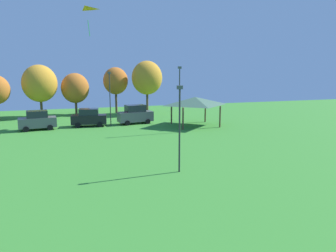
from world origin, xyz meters
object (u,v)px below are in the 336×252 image
Objects in this scene: park_pavilion at (195,101)px; light_post_1 at (180,124)px; light_post_2 at (179,96)px; treeline_tree_4 at (75,88)px; kite_flying_2 at (85,13)px; parked_car_third_from_left at (135,114)px; treeline_tree_3 at (40,84)px; treeline_tree_5 at (116,81)px; light_post_3 at (110,96)px; parked_car_leftmost at (37,120)px; treeline_tree_6 at (147,78)px; parked_car_second_from_left at (89,118)px.

park_pavilion is 17.94m from light_post_1.
light_post_2 reaches higher than treeline_tree_4.
kite_flying_2 reaches higher than light_post_1.
kite_flying_2 is at bearing -166.34° from park_pavilion.
kite_flying_2 reaches higher than treeline_tree_4.
kite_flying_2 is 14.36m from parked_car_third_from_left.
kite_flying_2 is 0.41× the size of light_post_1.
treeline_tree_3 is 1.19× the size of treeline_tree_4.
treeline_tree_3 is at bearing -176.67° from treeline_tree_5.
light_post_1 is 0.80× the size of light_post_2.
light_post_1 is 19.32m from light_post_3.
light_post_2 is at bearing -30.27° from parked_car_leftmost.
treeline_tree_4 reaches higher than park_pavilion.
treeline_tree_6 reaches higher than light_post_1.
parked_car_second_from_left is 0.76× the size of light_post_1.
kite_flying_2 is 19.53m from treeline_tree_6.
light_post_3 is 0.90× the size of treeline_tree_5.
treeline_tree_6 is (9.65, 8.78, 4.63)m from parked_car_second_from_left.
treeline_tree_5 reaches higher than light_post_3.
parked_car_second_from_left is at bearing 173.57° from parked_car_third_from_left.
light_post_1 is at bearing -68.10° from parked_car_leftmost.
treeline_tree_3 is (-0.40, 10.95, 3.85)m from parked_car_leftmost.
treeline_tree_5 is (5.30, 17.81, -7.05)m from kite_flying_2.
parked_car_second_from_left is at bearing 103.35° from light_post_1.
parked_car_leftmost is at bearing 118.79° from light_post_1.
treeline_tree_6 reaches higher than treeline_tree_5.
light_post_3 reaches higher than treeline_tree_4.
parked_car_third_from_left is 0.55× the size of treeline_tree_6.
treeline_tree_4 is at bearing 167.16° from treeline_tree_6.
light_post_3 is at bearing 135.26° from light_post_2.
light_post_1 is at bearing -116.53° from park_pavilion.
light_post_3 is at bearing -178.33° from parked_car_third_from_left.
treeline_tree_3 is (-8.84, 10.86, 1.22)m from light_post_3.
parked_car_second_from_left is at bearing -83.61° from treeline_tree_4.
light_post_2 reaches higher than light_post_3.
treeline_tree_5 reaches higher than parked_car_third_from_left.
light_post_3 is 11.86m from treeline_tree_5.
treeline_tree_5 is (2.43, 11.52, 1.47)m from light_post_3.
light_post_1 reaches higher than parked_car_third_from_left.
parked_car_leftmost is 5.87m from parked_car_second_from_left.
kite_flying_2 is at bearing -54.98° from parked_car_leftmost.
kite_flying_2 is 19.58m from treeline_tree_3.
park_pavilion is 12.98m from treeline_tree_6.
light_post_1 is 28.94m from treeline_tree_6.
light_post_2 is (15.14, -6.55, 2.91)m from parked_car_leftmost.
parked_car_leftmost is 21.91m from light_post_1.
parked_car_leftmost is (-5.57, 6.21, -11.14)m from kite_flying_2.
light_post_1 is (4.66, -19.62, 2.20)m from parked_car_second_from_left.
light_post_3 is at bearing -1.44° from parked_car_second_from_left.
light_post_1 is 0.78× the size of treeline_tree_5.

